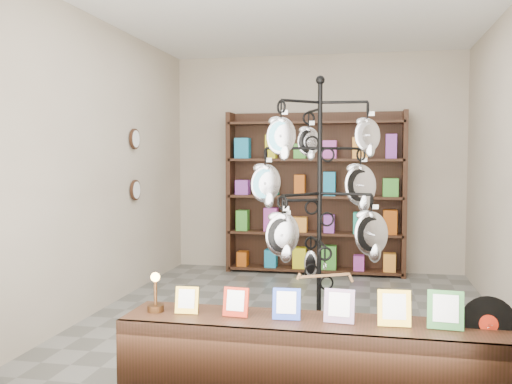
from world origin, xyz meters
TOP-DOWN VIEW (x-y plane):
  - ground at (0.00, 0.00)m, footprint 5.00×5.00m
  - room_envelope at (0.00, 0.00)m, footprint 5.00×5.00m
  - display_tree at (0.34, -0.89)m, footprint 1.22×1.22m
  - front_shelf at (0.40, -2.02)m, footprint 2.39×0.52m
  - back_shelving at (0.00, 2.30)m, footprint 2.42×0.36m
  - wall_clocks at (-1.97, 0.80)m, footprint 0.03×0.24m

SIDE VIEW (x-z plane):
  - ground at x=0.00m, z-range 0.00..0.00m
  - front_shelf at x=0.40m, z-range -0.13..0.72m
  - back_shelving at x=0.00m, z-range -0.07..2.13m
  - display_tree at x=0.34m, z-range 0.17..2.41m
  - wall_clocks at x=-1.97m, z-range 1.08..1.92m
  - room_envelope at x=0.00m, z-range -0.65..4.35m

